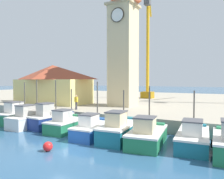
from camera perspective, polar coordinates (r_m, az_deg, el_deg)
ground_plane at (r=15.00m, az=-13.77°, el=-14.93°), size 300.00×300.00×0.00m
quay_wharf at (r=39.31m, az=14.58°, el=-3.31°), size 120.00×40.00×1.19m
fishing_boat_far_left at (r=25.02m, az=-22.89°, el=-6.25°), size 2.45×4.98×4.24m
fishing_boat_left_outer at (r=22.65m, az=-20.19°, el=-7.18°), size 2.18×5.11×4.53m
fishing_boat_left_inner at (r=21.66m, az=-15.63°, el=-7.40°), size 2.19×4.50×4.50m
fishing_boat_mid_left at (r=19.65m, az=-11.55°, el=-8.71°), size 2.21×4.36×3.70m
fishing_boat_center at (r=17.54m, az=-4.80°, el=-10.09°), size 2.18×4.64×4.35m
fishing_boat_mid_right at (r=16.63m, az=2.19°, el=-10.38°), size 2.40×5.18×3.71m
fishing_boat_right_inner at (r=15.58m, az=9.18°, el=-11.60°), size 2.75×4.88×4.03m
fishing_boat_right_outer at (r=15.84m, az=20.41°, el=-11.59°), size 2.46×5.25×3.75m
clock_tower at (r=28.42m, az=2.92°, el=12.69°), size 3.53×3.53×17.40m
warehouse_left at (r=32.50m, az=-15.20°, el=1.49°), size 11.08×5.50×5.45m
port_crane_near at (r=40.91m, az=9.34°, el=9.05°), size 3.29×9.50×20.78m
mooring_buoy at (r=14.70m, az=-16.42°, el=-14.09°), size 0.61×0.61×0.61m
dock_worker_near_tower at (r=24.68m, az=-9.34°, el=-3.26°), size 0.34×0.22×1.62m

